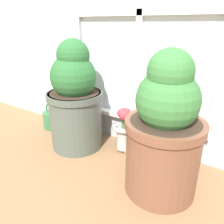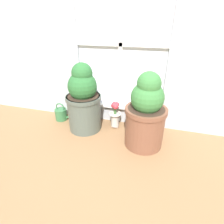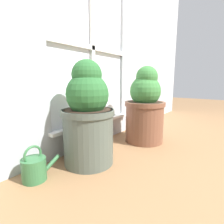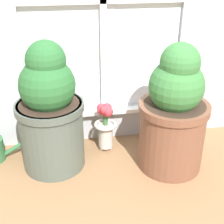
{
  "view_description": "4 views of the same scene",
  "coord_description": "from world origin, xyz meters",
  "px_view_note": "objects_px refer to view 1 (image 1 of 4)",
  "views": [
    {
      "loc": [
        0.6,
        -0.66,
        0.79
      ],
      "look_at": [
        -0.03,
        0.33,
        0.31
      ],
      "focal_mm": 35.0,
      "sensor_mm": 36.0,
      "label": 1
    },
    {
      "loc": [
        0.4,
        -1.15,
        1.05
      ],
      "look_at": [
        -0.02,
        0.34,
        0.24
      ],
      "focal_mm": 28.0,
      "sensor_mm": 36.0,
      "label": 2
    },
    {
      "loc": [
        -1.15,
        -0.49,
        0.57
      ],
      "look_at": [
        -0.03,
        0.35,
        0.32
      ],
      "focal_mm": 28.0,
      "sensor_mm": 36.0,
      "label": 3
    },
    {
      "loc": [
        -0.23,
        -1.14,
        1.09
      ],
      "look_at": [
        0.01,
        0.37,
        0.29
      ],
      "focal_mm": 50.0,
      "sensor_mm": 36.0,
      "label": 4
    }
  ],
  "objects_px": {
    "potted_plant_left": "(75,100)",
    "potted_plant_right": "(164,133)",
    "watering_can": "(52,119)",
    "flower_vase": "(123,128)"
  },
  "relations": [
    {
      "from": "potted_plant_left",
      "to": "potted_plant_right",
      "type": "distance_m",
      "value": 0.65
    },
    {
      "from": "potted_plant_left",
      "to": "watering_can",
      "type": "height_order",
      "value": "potted_plant_left"
    },
    {
      "from": "potted_plant_right",
      "to": "flower_vase",
      "type": "bearing_deg",
      "value": 147.76
    },
    {
      "from": "potted_plant_left",
      "to": "potted_plant_right",
      "type": "xyz_separation_m",
      "value": [
        0.64,
        -0.11,
        -0.01
      ]
    },
    {
      "from": "potted_plant_right",
      "to": "flower_vase",
      "type": "distance_m",
      "value": 0.42
    },
    {
      "from": "potted_plant_left",
      "to": "potted_plant_right",
      "type": "relative_size",
      "value": 1.01
    },
    {
      "from": "potted_plant_right",
      "to": "potted_plant_left",
      "type": "bearing_deg",
      "value": 170.28
    },
    {
      "from": "potted_plant_left",
      "to": "watering_can",
      "type": "bearing_deg",
      "value": 164.7
    },
    {
      "from": "potted_plant_left",
      "to": "flower_vase",
      "type": "bearing_deg",
      "value": 18.38
    },
    {
      "from": "watering_can",
      "to": "potted_plant_left",
      "type": "bearing_deg",
      "value": -15.3
    }
  ]
}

